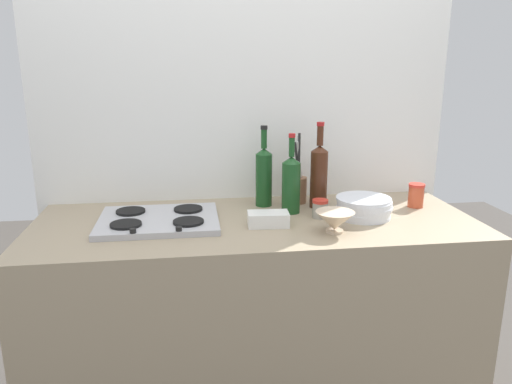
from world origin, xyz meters
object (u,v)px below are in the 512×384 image
Objects in this scene: wine_bottle_leftmost at (264,175)px; condiment_jar_rear at (416,195)px; stovetop_hob at (159,220)px; wine_bottle_mid_right at (319,174)px; condiment_jar_front at (320,209)px; mixing_bowl at (335,221)px; utensil_crock at (298,186)px; plate_stack at (364,207)px; butter_dish at (268,219)px; wine_bottle_mid_left at (291,183)px.

condiment_jar_rear is at bearing -9.79° from wine_bottle_leftmost.
stovetop_hob is at bearing -157.11° from wine_bottle_leftmost.
wine_bottle_mid_right reaches higher than condiment_jar_rear.
condiment_jar_front is (0.66, -0.02, 0.03)m from stovetop_hob.
wine_bottle_leftmost is at bearing 166.21° from wine_bottle_mid_right.
mixing_bowl is at bearing -148.69° from condiment_jar_rear.
stovetop_hob is 4.49× the size of condiment_jar_rear.
utensil_crock is 0.52m from condiment_jar_rear.
stovetop_hob is at bearing 177.86° from plate_stack.
mixing_bowl is 0.18m from condiment_jar_front.
wine_bottle_leftmost reaches higher than stovetop_hob.
condiment_jar_rear is (0.43, -0.06, -0.10)m from wine_bottle_mid_right.
condiment_jar_front is at bearing 175.53° from plate_stack.
mixing_bowl is 1.92× the size of condiment_jar_front.
stovetop_hob is at bearing 178.51° from condiment_jar_front.
wine_bottle_mid_right reaches higher than butter_dish.
condiment_jar_front is (-0.03, -0.15, -0.11)m from wine_bottle_mid_right.
stovetop_hob is 0.84m from plate_stack.
wine_bottle_leftmost is 2.23× the size of butter_dish.
utensil_crock is 4.17× the size of condiment_jar_front.
plate_stack is at bearing -30.10° from wine_bottle_leftmost.
wine_bottle_leftmost is at bearing 118.39° from mixing_bowl.
stovetop_hob is 3.18× the size of mixing_bowl.
wine_bottle_mid_right reaches higher than wine_bottle_leftmost.
condiment_jar_front reaches higher than butter_dish.
wine_bottle_mid_right is 0.36m from butter_dish.
wine_bottle_leftmost reaches higher than mixing_bowl.
wine_bottle_mid_right is at bearing 85.95° from mixing_bowl.
wine_bottle_mid_left reaches higher than condiment_jar_front.
condiment_jar_rear is at bearing -7.56° from wine_bottle_mid_right.
mixing_bowl is at bearing -61.61° from wine_bottle_leftmost.
stovetop_hob is at bearing -160.75° from utensil_crock.
wine_bottle_mid_right is 0.45m from condiment_jar_rear.
butter_dish is (-0.26, -0.23, -0.12)m from wine_bottle_mid_right.
utensil_crock is (0.62, 0.22, 0.06)m from stovetop_hob.
wine_bottle_mid_right is (0.69, 0.13, 0.13)m from stovetop_hob.
condiment_jar_rear is (0.67, -0.11, -0.09)m from wine_bottle_leftmost.
butter_dish is at bearing -127.22° from wine_bottle_mid_left.
wine_bottle_leftmost is 0.31m from butter_dish.
plate_stack is 0.73× the size of utensil_crock.
plate_stack is 1.58× the size of mixing_bowl.
wine_bottle_mid_left reaches higher than butter_dish.
mixing_bowl is (-0.02, -0.33, -0.10)m from wine_bottle_mid_right.
wine_bottle_mid_right is at bearing 11.01° from stovetop_hob.
wine_bottle_mid_left is 4.40× the size of condiment_jar_front.
wine_bottle_leftmost reaches higher than condiment_jar_rear.
utensil_crock is (0.16, 0.02, -0.06)m from wine_bottle_leftmost.
butter_dish is at bearing -166.36° from condiment_jar_rear.
utensil_crock is (-0.05, 0.41, 0.03)m from mixing_bowl.
butter_dish is at bearing -171.77° from plate_stack.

